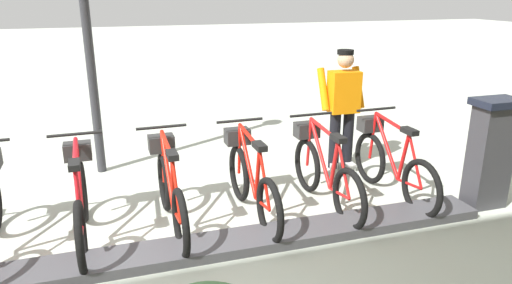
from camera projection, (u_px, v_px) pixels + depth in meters
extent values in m
plane|color=beige|center=(156.00, 260.00, 4.41)|extent=(60.00, 60.00, 0.00)
cube|color=#47474C|center=(156.00, 255.00, 4.40)|extent=(0.44, 6.96, 0.10)
cube|color=#38383D|center=(489.00, 157.00, 5.35)|extent=(0.28, 0.44, 1.20)
cube|color=#194C8C|center=(484.00, 124.00, 5.38)|extent=(0.03, 0.30, 0.40)
cube|color=black|center=(498.00, 102.00, 5.15)|extent=(0.36, 0.52, 0.08)
torus|color=black|center=(421.00, 189.00, 5.16)|extent=(0.67, 0.09, 0.67)
torus|color=black|center=(370.00, 158.00, 6.10)|extent=(0.67, 0.09, 0.67)
cylinder|color=red|center=(387.00, 145.00, 5.71)|extent=(0.60, 0.06, 0.70)
cylinder|color=red|center=(403.00, 157.00, 5.41)|extent=(0.16, 0.05, 0.61)
cylinder|color=red|center=(392.00, 123.00, 5.56)|extent=(0.69, 0.06, 0.11)
cylinder|color=red|center=(409.00, 184.00, 5.36)|extent=(0.43, 0.04, 0.09)
cylinder|color=red|center=(415.00, 161.00, 5.21)|extent=(0.33, 0.04, 0.56)
cylinder|color=red|center=(373.00, 136.00, 5.98)|extent=(0.10, 0.04, 0.62)
cube|color=black|center=(410.00, 131.00, 5.25)|extent=(0.22, 0.11, 0.06)
cylinder|color=black|center=(376.00, 109.00, 5.84)|extent=(0.04, 0.54, 0.03)
cube|color=#2D2D2D|center=(370.00, 124.00, 6.01)|extent=(0.21, 0.28, 0.18)
torus|color=black|center=(349.00, 199.00, 4.91)|extent=(0.67, 0.09, 0.67)
torus|color=black|center=(307.00, 165.00, 5.85)|extent=(0.67, 0.09, 0.67)
cylinder|color=red|center=(320.00, 153.00, 5.46)|extent=(0.60, 0.06, 0.70)
cylinder|color=red|center=(334.00, 165.00, 5.16)|extent=(0.16, 0.05, 0.61)
cylinder|color=red|center=(324.00, 129.00, 5.31)|extent=(0.69, 0.06, 0.11)
cylinder|color=red|center=(339.00, 194.00, 5.11)|extent=(0.43, 0.04, 0.09)
cylinder|color=red|center=(344.00, 170.00, 4.96)|extent=(0.33, 0.04, 0.56)
cylinder|color=red|center=(309.00, 142.00, 5.73)|extent=(0.10, 0.04, 0.62)
cube|color=black|center=(338.00, 138.00, 5.00)|extent=(0.22, 0.11, 0.06)
cylinder|color=black|center=(311.00, 115.00, 5.59)|extent=(0.04, 0.54, 0.03)
cube|color=#2D2D2D|center=(307.00, 130.00, 5.76)|extent=(0.21, 0.28, 0.18)
torus|color=black|center=(270.00, 210.00, 4.65)|extent=(0.67, 0.09, 0.67)
torus|color=black|center=(239.00, 173.00, 5.60)|extent=(0.67, 0.09, 0.67)
cylinder|color=red|center=(248.00, 160.00, 5.20)|extent=(0.60, 0.06, 0.70)
cylinder|color=red|center=(258.00, 174.00, 4.91)|extent=(0.16, 0.05, 0.61)
cylinder|color=red|center=(249.00, 136.00, 5.06)|extent=(0.69, 0.06, 0.11)
cylinder|color=red|center=(262.00, 204.00, 4.85)|extent=(0.43, 0.04, 0.09)
cylinder|color=red|center=(265.00, 179.00, 4.71)|extent=(0.33, 0.04, 0.56)
cylinder|color=red|center=(239.00, 149.00, 5.48)|extent=(0.10, 0.04, 0.62)
cube|color=black|center=(260.00, 146.00, 4.75)|extent=(0.22, 0.11, 0.06)
cylinder|color=black|center=(240.00, 121.00, 5.34)|extent=(0.04, 0.54, 0.03)
cube|color=#2D2D2D|center=(237.00, 136.00, 5.51)|extent=(0.21, 0.28, 0.18)
torus|color=black|center=(181.00, 223.00, 4.40)|extent=(0.67, 0.09, 0.67)
torus|color=black|center=(164.00, 182.00, 5.35)|extent=(0.67, 0.09, 0.67)
cylinder|color=red|center=(168.00, 169.00, 4.95)|extent=(0.60, 0.06, 0.70)
cylinder|color=red|center=(173.00, 184.00, 4.66)|extent=(0.16, 0.05, 0.61)
cylinder|color=red|center=(167.00, 144.00, 4.81)|extent=(0.69, 0.06, 0.11)
cylinder|color=red|center=(177.00, 216.00, 4.60)|extent=(0.43, 0.04, 0.09)
cylinder|color=red|center=(176.00, 190.00, 4.46)|extent=(0.33, 0.04, 0.56)
cylinder|color=red|center=(163.00, 157.00, 5.23)|extent=(0.10, 0.04, 0.62)
cube|color=black|center=(172.00, 155.00, 4.50)|extent=(0.22, 0.11, 0.06)
cylinder|color=black|center=(161.00, 127.00, 5.09)|extent=(0.04, 0.54, 0.03)
cube|color=#2D2D2D|center=(161.00, 143.00, 5.26)|extent=(0.21, 0.28, 0.18)
torus|color=black|center=(81.00, 237.00, 4.15)|extent=(0.67, 0.09, 0.67)
torus|color=black|center=(82.00, 191.00, 5.10)|extent=(0.67, 0.09, 0.67)
cylinder|color=red|center=(79.00, 179.00, 4.70)|extent=(0.60, 0.06, 0.70)
cylinder|color=red|center=(79.00, 196.00, 4.40)|extent=(0.16, 0.05, 0.61)
cylinder|color=red|center=(75.00, 152.00, 4.55)|extent=(0.69, 0.06, 0.11)
cylinder|color=red|center=(82.00, 229.00, 4.35)|extent=(0.43, 0.04, 0.09)
cylinder|color=red|center=(78.00, 202.00, 4.20)|extent=(0.33, 0.04, 0.56)
cylinder|color=red|center=(79.00, 166.00, 4.97)|extent=(0.10, 0.04, 0.62)
cube|color=black|center=(74.00, 165.00, 4.25)|extent=(0.22, 0.11, 0.06)
cylinder|color=black|center=(75.00, 134.00, 4.84)|extent=(0.04, 0.54, 0.03)
cube|color=#2D2D2D|center=(78.00, 151.00, 5.00)|extent=(0.21, 0.28, 0.18)
cube|color=white|center=(331.00, 164.00, 6.70)|extent=(0.26, 0.12, 0.10)
cube|color=white|center=(349.00, 165.00, 6.65)|extent=(0.26, 0.12, 0.10)
cylinder|color=black|center=(334.00, 140.00, 6.53)|extent=(0.15, 0.15, 0.82)
cylinder|color=black|center=(348.00, 138.00, 6.58)|extent=(0.15, 0.15, 0.82)
cube|color=orange|center=(344.00, 92.00, 6.35)|extent=(0.28, 0.41, 0.56)
cylinder|color=orange|center=(323.00, 89.00, 6.37)|extent=(0.34, 0.12, 0.57)
cylinder|color=orange|center=(358.00, 87.00, 6.50)|extent=(0.34, 0.12, 0.57)
sphere|color=tan|center=(346.00, 60.00, 6.22)|extent=(0.22, 0.22, 0.22)
cylinder|color=black|center=(346.00, 52.00, 6.21)|extent=(0.22, 0.22, 0.06)
cylinder|color=#2D2D33|center=(88.00, 42.00, 6.03)|extent=(0.12, 0.12, 3.55)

